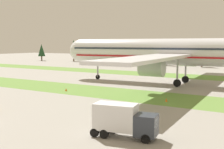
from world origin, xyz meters
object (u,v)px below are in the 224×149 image
Objects in this scene: airliner at (173,52)px; catering_truck at (124,119)px; taxiway_marker_0 at (166,100)px; taxiway_marker_1 at (66,90)px; ground_crew_marshaller at (113,125)px.

airliner is 10.07× the size of catering_truck.
taxiway_marker_0 is 0.91× the size of taxiway_marker_1.
taxiway_marker_0 is at bearing 178.17° from catering_truck.
airliner is at bearing 68.00° from ground_crew_marshaller.
airliner is 23.82m from taxiway_marker_0.
taxiway_marker_0 is at bearing 60.99° from ground_crew_marshaller.
taxiway_marker_1 is at bearing -179.09° from taxiway_marker_0.
airliner reaches higher than taxiway_marker_1.
ground_crew_marshaller is at bearing -39.96° from taxiway_marker_1.
airliner reaches higher than taxiway_marker_0.
catering_truck reaches higher than taxiway_marker_0.
catering_truck is at bearing -80.99° from taxiway_marker_0.
taxiway_marker_0 is at bearing 0.91° from taxiway_marker_1.
catering_truck is (10.21, -42.21, -5.90)m from airliner.
airliner is 42.02× the size of ground_crew_marshaller.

